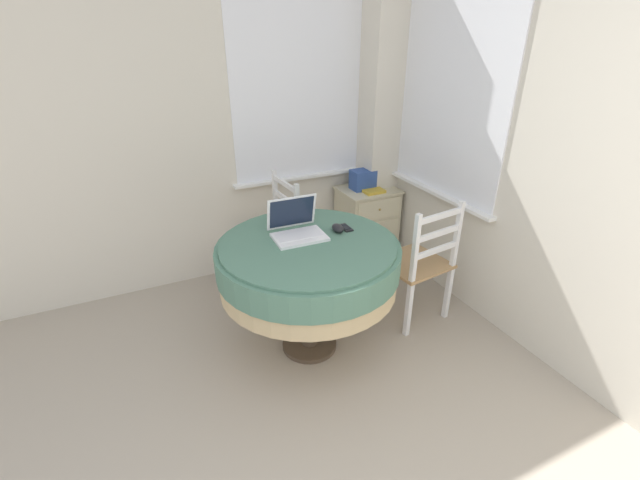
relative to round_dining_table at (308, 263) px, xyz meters
The scene contains 10 objects.
corner_room_shell 0.80m from the round_dining_table, ahead, with size 4.20×4.99×2.55m.
round_dining_table is the anchor object (origin of this frame).
laptop 0.22m from the round_dining_table, 100.90° to the left, with size 0.32×0.27×0.23m.
computer_mouse 0.29m from the round_dining_table, 13.43° to the left, with size 0.06×0.10×0.05m.
cell_phone 0.34m from the round_dining_table, 14.75° to the left, with size 0.05×0.11×0.01m.
dining_chair_near_back_window 0.85m from the round_dining_table, 86.69° to the left, with size 0.45×0.47×0.91m.
dining_chair_near_right_window 0.85m from the round_dining_table, ahead, with size 0.48×0.47×0.91m.
corner_cabinet 1.44m from the round_dining_table, 43.83° to the left, with size 0.50×0.42×0.64m.
storage_box 1.40m from the round_dining_table, 45.88° to the left, with size 0.20×0.14×0.17m.
book_on_cabinet 1.38m from the round_dining_table, 42.97° to the left, with size 0.18×0.25×0.02m.
Camera 1 is at (-0.25, -0.15, 1.92)m, focal length 24.00 mm.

